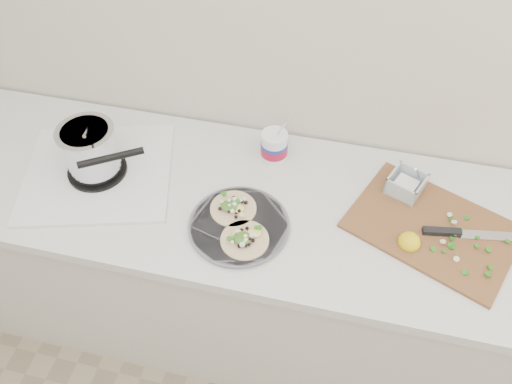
% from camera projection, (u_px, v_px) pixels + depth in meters
% --- Properties ---
extents(counter, '(2.44, 0.66, 0.90)m').
position_uv_depth(counter, '(272.00, 273.00, 1.94)').
color(counter, silver).
rests_on(counter, ground).
extents(stove, '(0.58, 0.55, 0.23)m').
position_uv_depth(stove, '(93.00, 158.00, 1.61)').
color(stove, silver).
rests_on(stove, counter).
extents(taco_plate, '(0.31, 0.31, 0.04)m').
position_uv_depth(taco_plate, '(239.00, 224.00, 1.51)').
color(taco_plate, '#5B5A61').
rests_on(taco_plate, counter).
extents(tub, '(0.09, 0.09, 0.21)m').
position_uv_depth(tub, '(275.00, 144.00, 1.67)').
color(tub, white).
rests_on(tub, counter).
extents(cutboard, '(0.57, 0.49, 0.07)m').
position_uv_depth(cutboard, '(432.00, 221.00, 1.52)').
color(cutboard, brown).
rests_on(cutboard, counter).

